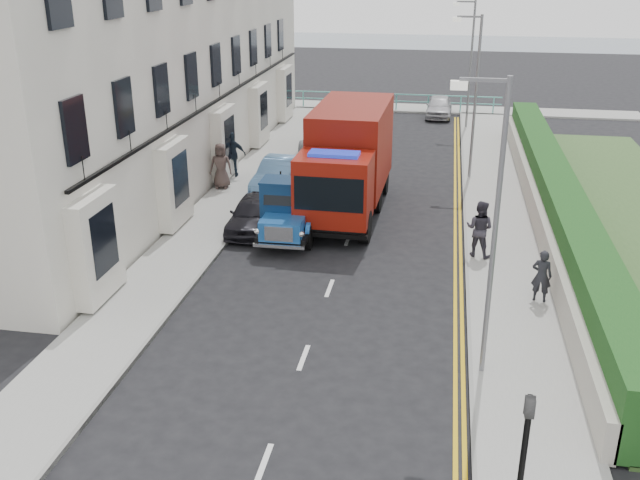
{
  "coord_description": "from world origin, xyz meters",
  "views": [
    {
      "loc": [
        3.04,
        -16.94,
        9.27
      ],
      "look_at": [
        -0.35,
        2.33,
        1.4
      ],
      "focal_mm": 40.0,
      "sensor_mm": 36.0,
      "label": 1
    }
  ],
  "objects": [
    {
      "name": "lamp_mid",
      "position": [
        4.18,
        14.0,
        4.0
      ],
      "size": [
        1.23,
        0.18,
        7.0
      ],
      "color": "slate",
      "rests_on": "ground"
    },
    {
      "name": "garden_east",
      "position": [
        7.21,
        9.0,
        0.9
      ],
      "size": [
        1.45,
        28.0,
        1.75
      ],
      "color": "#B2AD9E",
      "rests_on": "ground"
    },
    {
      "name": "ground",
      "position": [
        0.0,
        0.0,
        0.0
      ],
      "size": [
        120.0,
        120.0,
        0.0
      ],
      "primitive_type": "plane",
      "color": "black",
      "rests_on": "ground"
    },
    {
      "name": "seafront_railing",
      "position": [
        0.0,
        28.2,
        0.58
      ],
      "size": [
        13.0,
        0.08,
        1.11
      ],
      "color": "#59B2A5",
      "rests_on": "ground"
    },
    {
      "name": "seafront_car_left",
      "position": [
        -2.98,
        27.0,
        0.66
      ],
      "size": [
        2.33,
        4.82,
        1.32
      ],
      "primitive_type": "imported",
      "rotation": [
        0.0,
        0.0,
        3.11
      ],
      "color": "black",
      "rests_on": "ground"
    },
    {
      "name": "pedestrian_west_far",
      "position": [
        -6.0,
        10.59,
        1.07
      ],
      "size": [
        1.0,
        0.71,
        1.9
      ],
      "primitive_type": "imported",
      "rotation": [
        0.0,
        0.0,
        0.12
      ],
      "color": "#473833",
      "rests_on": "pavement_west"
    },
    {
      "name": "red_lorry",
      "position": [
        -0.42,
        8.87,
        2.12
      ],
      "size": [
        2.73,
        7.66,
        3.98
      ],
      "rotation": [
        0.0,
        0.0,
        -0.02
      ],
      "color": "black",
      "rests_on": "ground"
    },
    {
      "name": "parked_car_mid",
      "position": [
        -3.6,
        11.01,
        0.68
      ],
      "size": [
        1.74,
        4.24,
        1.37
      ],
      "primitive_type": "imported",
      "rotation": [
        0.0,
        0.0,
        -0.07
      ],
      "color": "#5788BB",
      "rests_on": "ground"
    },
    {
      "name": "pedestrian_east_near",
      "position": [
        6.02,
        2.0,
        0.89
      ],
      "size": [
        0.63,
        0.49,
        1.54
      ],
      "primitive_type": "imported",
      "rotation": [
        0.0,
        0.0,
        2.92
      ],
      "color": "black",
      "rests_on": "pavement_east"
    },
    {
      "name": "lamp_near",
      "position": [
        4.18,
        -2.0,
        4.0
      ],
      "size": [
        1.23,
        0.18,
        7.0
      ],
      "color": "slate",
      "rests_on": "ground"
    },
    {
      "name": "sea_plane",
      "position": [
        0.0,
        60.0,
        0.0
      ],
      "size": [
        120.0,
        120.0,
        0.0
      ],
      "primitive_type": "plane",
      "color": "slate",
      "rests_on": "ground"
    },
    {
      "name": "promenade",
      "position": [
        0.0,
        29.0,
        0.06
      ],
      "size": [
        30.0,
        2.5,
        0.12
      ],
      "primitive_type": "cube",
      "color": "gray",
      "rests_on": "ground"
    },
    {
      "name": "traffic_signal",
      "position": [
        4.6,
        -7.5,
        2.07
      ],
      "size": [
        0.16,
        0.2,
        3.1
      ],
      "color": "black",
      "rests_on": "ground"
    },
    {
      "name": "pavement_east",
      "position": [
        5.3,
        9.0,
        0.06
      ],
      "size": [
        2.6,
        38.0,
        0.12
      ],
      "primitive_type": "cube",
      "color": "gray",
      "rests_on": "ground"
    },
    {
      "name": "pavement_west",
      "position": [
        -5.2,
        9.0,
        0.06
      ],
      "size": [
        2.4,
        38.0,
        0.12
      ],
      "primitive_type": "cube",
      "color": "gray",
      "rests_on": "ground"
    },
    {
      "name": "lamp_far",
      "position": [
        4.18,
        24.0,
        4.0
      ],
      "size": [
        1.23,
        0.18,
        7.0
      ],
      "color": "slate",
      "rests_on": "ground"
    },
    {
      "name": "pedestrian_east_far",
      "position": [
        4.4,
        5.03,
        1.06
      ],
      "size": [
        1.1,
        0.98,
        1.87
      ],
      "primitive_type": "imported",
      "rotation": [
        0.0,
        0.0,
        2.78
      ],
      "color": "#302D37",
      "rests_on": "pavement_east"
    },
    {
      "name": "parked_car_front",
      "position": [
        -3.49,
        6.34,
        0.62
      ],
      "size": [
        1.49,
        3.64,
        1.24
      ],
      "primitive_type": "imported",
      "rotation": [
        0.0,
        0.0,
        0.01
      ],
      "color": "black",
      "rests_on": "ground"
    },
    {
      "name": "bedford_lorry",
      "position": [
        -1.99,
        5.66,
        1.0
      ],
      "size": [
        1.9,
        4.64,
        2.17
      ],
      "rotation": [
        0.0,
        0.0,
        0.01
      ],
      "color": "black",
      "rests_on": "ground"
    },
    {
      "name": "seafront_car_right",
      "position": [
        2.69,
        27.0,
        0.64
      ],
      "size": [
        1.61,
        3.79,
        1.28
      ],
      "primitive_type": "imported",
      "rotation": [
        0.0,
        0.0,
        -0.03
      ],
      "color": "#B5B5BA",
      "rests_on": "ground"
    },
    {
      "name": "parked_car_rear",
      "position": [
        -2.77,
        18.0,
        0.76
      ],
      "size": [
        2.18,
        5.23,
        1.51
      ],
      "primitive_type": "imported",
      "rotation": [
        0.0,
        0.0,
        -0.01
      ],
      "color": "#A7A8AB",
      "rests_on": "ground"
    },
    {
      "name": "terrace_west",
      "position": [
        -9.47,
        13.0,
        7.17
      ],
      "size": [
        6.31,
        30.2,
        14.25
      ],
      "color": "silver",
      "rests_on": "ground"
    },
    {
      "name": "pedestrian_west_near",
      "position": [
        -6.0,
        12.29,
        1.11
      ],
      "size": [
        1.23,
        0.67,
        1.98
      ],
      "primitive_type": "imported",
      "rotation": [
        0.0,
        0.0,
        3.31
      ],
      "color": "#1C2632",
      "rests_on": "pavement_west"
    }
  ]
}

